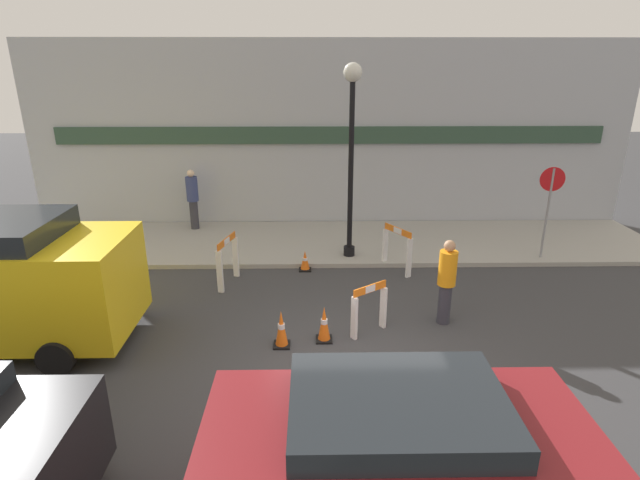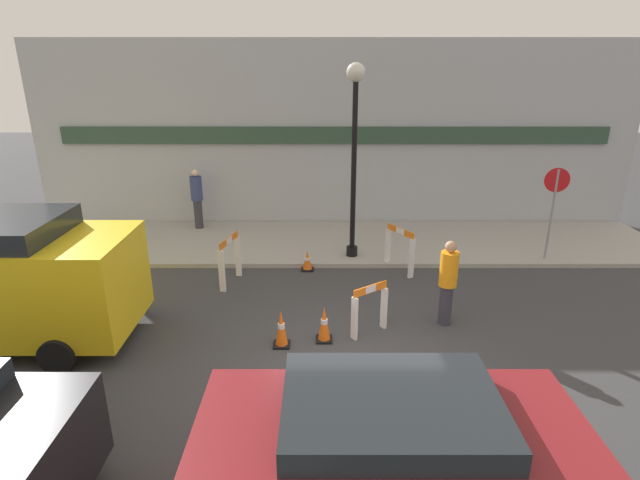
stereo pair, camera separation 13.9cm
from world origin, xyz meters
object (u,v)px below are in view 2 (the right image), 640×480
streetlamp_post (352,136)px  person_pedestrian (195,197)px  parked_car_1 (387,457)px  stop_sign (551,199)px  person_worker (446,280)px

streetlamp_post → person_pedestrian: 5.45m
person_pedestrian → parked_car_1: bearing=138.8°
stop_sign → person_pedestrian: (-9.38, 2.53, -0.60)m
person_worker → person_pedestrian: 8.32m
streetlamp_post → person_worker: size_ratio=2.75×
person_pedestrian → parked_car_1: 11.12m
streetlamp_post → person_pedestrian: (-4.48, 2.30, -2.10)m
person_pedestrian → person_worker: bearing=162.8°
streetlamp_post → stop_sign: streetlamp_post is taller
parked_car_1 → person_pedestrian: bearing=113.1°
parked_car_1 → person_worker: bearing=69.3°
person_pedestrian → parked_car_1: (4.36, -10.23, -0.11)m
person_worker → parked_car_1: (-1.72, -4.56, 0.05)m
streetlamp_post → person_worker: (1.61, -3.37, -2.25)m
person_pedestrian → stop_sign: bearing=-169.3°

